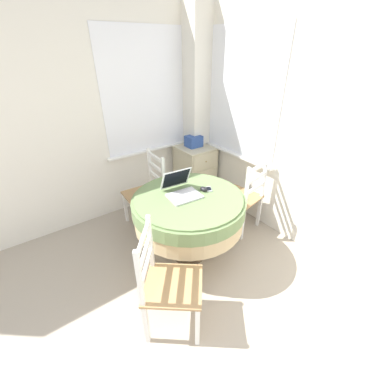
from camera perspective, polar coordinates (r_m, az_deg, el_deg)
The scene contains 10 objects.
corner_room_shell at distance 2.51m, azimuth 1.60°, elevation 13.36°, with size 4.26×4.86×2.55m.
round_dining_table at distance 2.53m, azimuth -0.71°, elevation -3.78°, with size 1.10×1.10×0.73m.
laptop at distance 2.47m, azimuth -2.38°, elevation 0.50°, with size 0.33×0.36×0.23m.
computer_mouse at distance 2.54m, azimuth 2.63°, elevation 0.66°, with size 0.06×0.09×0.04m.
cell_phone at distance 2.58m, azimuth 3.80°, elevation 0.63°, with size 0.09×0.11×0.01m.
dining_chair_near_back_window at distance 3.16m, azimuth -9.89°, elevation -0.06°, with size 0.45×0.44×0.92m.
dining_chair_near_right_window at distance 3.08m, azimuth 11.25°, elevation -1.06°, with size 0.48×0.50×0.92m.
dining_chair_camera_near at distance 2.05m, azimuth -5.59°, elevation -19.52°, with size 0.60×0.60×0.92m.
corner_cabinet at distance 3.77m, azimuth 0.69°, elevation 4.61°, with size 0.48×0.51×0.76m.
storage_box at distance 3.61m, azimuth 0.37°, elevation 11.22°, with size 0.20×0.18×0.15m.
Camera 1 is at (-0.34, 0.00, 1.99)m, focal length 24.00 mm.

